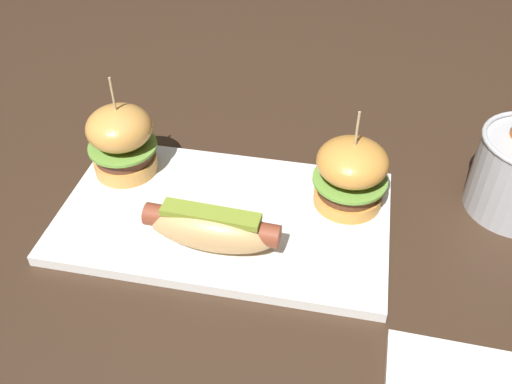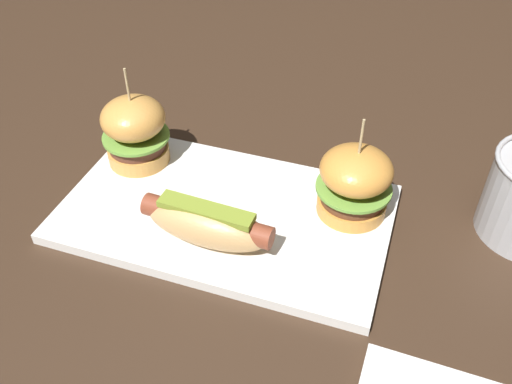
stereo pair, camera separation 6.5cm
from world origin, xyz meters
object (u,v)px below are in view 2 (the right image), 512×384
object	(u,v)px
slider_left	(135,130)
platter_main	(226,213)
hot_dog	(210,223)
slider_right	(355,182)

from	to	relation	value
slider_left	platter_main	bearing A→B (deg)	-20.89
hot_dog	slider_right	bearing A→B (deg)	36.03
platter_main	slider_left	xyz separation A→B (m)	(-0.15, 0.06, 0.06)
hot_dog	platter_main	bearing A→B (deg)	93.73
slider_right	platter_main	bearing A→B (deg)	-161.43
platter_main	hot_dog	world-z (taller)	hot_dog
platter_main	slider_right	size ratio (longest dim) A/B	3.02
hot_dog	slider_left	distance (m)	0.19
slider_right	slider_left	bearing A→B (deg)	178.58
hot_dog	slider_left	xyz separation A→B (m)	(-0.15, 0.11, 0.02)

